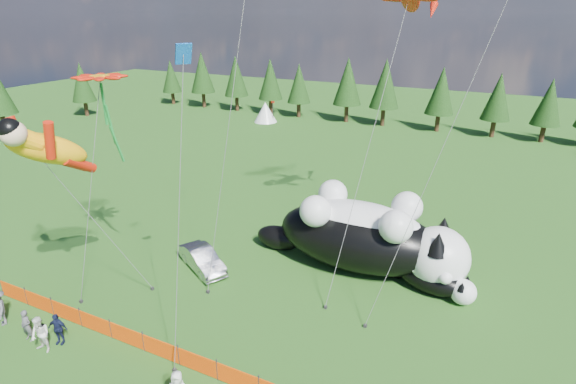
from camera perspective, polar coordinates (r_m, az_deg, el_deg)
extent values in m
plane|color=#0C370A|center=(23.95, -10.90, -15.61)|extent=(160.00, 160.00, 0.00)
cylinder|color=#262626|center=(29.38, -32.57, -10.11)|extent=(0.06, 0.06, 1.10)
cylinder|color=#262626|center=(27.84, -30.30, -11.35)|extent=(0.06, 0.06, 1.10)
cylinder|color=#262626|center=(26.36, -27.74, -12.72)|extent=(0.06, 0.06, 1.10)
cylinder|color=#262626|center=(24.96, -24.85, -14.22)|extent=(0.06, 0.06, 1.10)
cylinder|color=#262626|center=(23.64, -21.59, -15.84)|extent=(0.06, 0.06, 1.10)
cylinder|color=#262626|center=(22.42, -17.89, -17.60)|extent=(0.06, 0.06, 1.10)
cylinder|color=#262626|center=(21.32, -13.71, -19.46)|extent=(0.06, 0.06, 1.10)
cylinder|color=#262626|center=(20.36, -8.99, -21.39)|extent=(0.06, 0.06, 1.10)
cube|color=#FF4905|center=(28.63, -31.45, -10.80)|extent=(2.00, 0.04, 0.90)
cube|color=#FF4905|center=(27.12, -29.04, -12.11)|extent=(2.00, 0.04, 0.90)
cube|color=#FF4905|center=(25.68, -26.32, -13.54)|extent=(2.00, 0.04, 0.90)
cube|color=#FF4905|center=(24.32, -23.25, -15.11)|extent=(2.00, 0.04, 0.90)
cube|color=#FF4905|center=(23.05, -19.78, -16.80)|extent=(2.00, 0.04, 0.90)
cube|color=#FF4905|center=(21.89, -15.85, -18.61)|extent=(2.00, 0.04, 0.90)
cube|color=#FF4905|center=(20.86, -11.41, -20.52)|extent=(2.00, 0.04, 0.90)
cube|color=#FF4905|center=(19.97, -6.42, -22.48)|extent=(2.00, 0.04, 0.90)
ellipsoid|color=black|center=(27.13, 8.88, -5.71)|extent=(9.90, 4.66, 3.95)
ellipsoid|color=white|center=(26.69, 9.00, -3.83)|extent=(7.48, 3.33, 2.41)
sphere|color=white|center=(26.52, 18.47, -7.89)|extent=(3.51, 3.51, 3.51)
sphere|color=#D85478|center=(26.46, 21.68, -8.43)|extent=(0.49, 0.49, 0.49)
ellipsoid|color=black|center=(29.37, -1.15, -5.81)|extent=(3.08, 1.55, 1.54)
cone|color=black|center=(24.94, 18.51, -6.20)|extent=(1.23, 1.23, 1.23)
cone|color=black|center=(26.83, 19.15, -4.24)|extent=(1.23, 1.23, 1.23)
sphere|color=white|center=(27.13, 14.86, -1.85)|extent=(1.84, 1.84, 1.84)
sphere|color=white|center=(24.56, 13.53, -4.29)|extent=(1.84, 1.84, 1.84)
sphere|color=white|center=(28.18, 5.70, -0.28)|extent=(1.84, 1.84, 1.84)
sphere|color=white|center=(25.72, 3.51, -2.45)|extent=(1.84, 1.84, 1.84)
ellipsoid|color=black|center=(26.37, 17.65, -10.43)|extent=(4.19, 2.68, 1.55)
ellipsoid|color=white|center=(26.17, 17.75, -9.71)|extent=(3.15, 1.95, 0.95)
sphere|color=white|center=(25.97, 21.35, -11.74)|extent=(1.38, 1.38, 1.38)
sphere|color=#D85478|center=(25.85, 22.59, -12.11)|extent=(0.19, 0.19, 0.19)
ellipsoid|color=black|center=(27.27, 13.50, -9.98)|extent=(1.31, 0.87, 0.60)
cone|color=black|center=(25.34, 21.21, -11.13)|extent=(0.48, 0.48, 0.48)
cone|color=black|center=(26.02, 21.83, -10.30)|extent=(0.48, 0.48, 0.48)
sphere|color=white|center=(26.21, 20.23, -9.13)|extent=(0.72, 0.72, 0.72)
sphere|color=white|center=(25.29, 19.33, -10.21)|extent=(0.72, 0.72, 0.72)
sphere|color=white|center=(26.72, 16.60, -8.03)|extent=(0.72, 0.72, 0.72)
sphere|color=white|center=(25.81, 15.57, -9.04)|extent=(0.72, 0.72, 0.72)
imported|color=#B9BABF|center=(27.64, -10.81, -8.40)|extent=(4.19, 3.20, 1.33)
imported|color=#4F4F54|center=(25.06, -30.28, -14.46)|extent=(0.60, 0.40, 1.61)
imported|color=silver|center=(23.96, -28.92, -15.60)|extent=(0.89, 0.53, 1.82)
imported|color=#141A38|center=(24.18, -27.20, -15.19)|extent=(1.05, 0.75, 1.61)
cylinder|color=#595959|center=(24.78, -22.23, -3.86)|extent=(0.03, 0.03, 9.18)
cube|color=#262626|center=(26.71, -16.85, -11.65)|extent=(0.15, 0.15, 0.16)
cylinder|color=#595959|center=(24.63, 10.26, 5.61)|extent=(0.03, 0.03, 17.48)
cube|color=#262626|center=(24.30, 4.79, -14.37)|extent=(0.15, 0.15, 0.16)
cylinder|color=#595959|center=(25.05, -23.85, -0.17)|extent=(0.03, 0.03, 11.72)
cube|color=#262626|center=(27.00, -24.79, -12.49)|extent=(0.15, 0.15, 0.16)
cube|color=#18852F|center=(24.82, -21.98, 7.93)|extent=(0.19, 0.19, 4.18)
cylinder|color=#595959|center=(23.28, -7.88, 5.77)|extent=(0.03, 0.03, 16.16)
cube|color=#262626|center=(25.75, -10.13, -12.35)|extent=(0.15, 0.15, 0.16)
cylinder|color=#595959|center=(21.87, 21.47, 10.93)|extent=(0.03, 0.03, 23.20)
cube|color=#262626|center=(23.34, 9.78, -16.40)|extent=(0.15, 0.15, 0.16)
cylinder|color=#595959|center=(18.49, -13.72, -3.91)|extent=(0.03, 0.03, 13.06)
cube|color=#262626|center=(21.38, -14.20, -21.07)|extent=(0.15, 0.15, 0.16)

